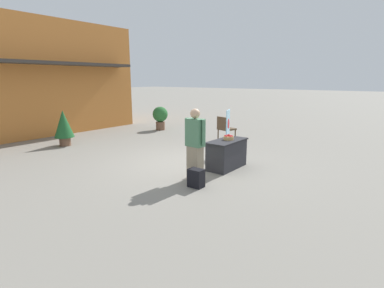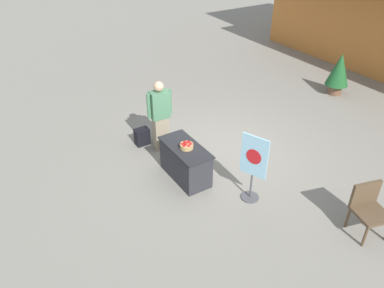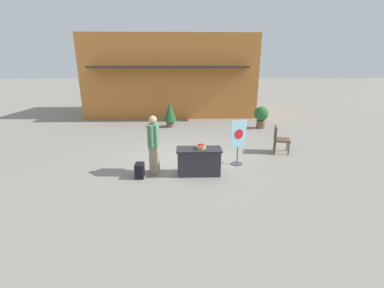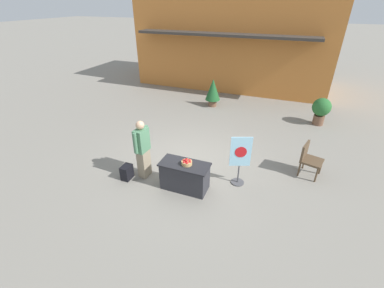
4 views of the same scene
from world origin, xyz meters
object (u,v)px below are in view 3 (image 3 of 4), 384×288
at_px(poster_board, 238,141).
at_px(potted_plant_far_left, 261,115).
at_px(apple_basket, 201,147).
at_px(person_visitor, 154,145).
at_px(backpack, 140,171).
at_px(display_table, 199,161).
at_px(patio_chair, 279,138).
at_px(potted_plant_far_right, 170,113).

distance_m(poster_board, potted_plant_far_left, 5.45).
bearing_deg(apple_basket, potted_plant_far_left, 59.27).
bearing_deg(potted_plant_far_left, person_visitor, -130.32).
xyz_separation_m(backpack, potted_plant_far_left, (5.16, 5.95, 0.45)).
distance_m(display_table, apple_basket, 0.46).
bearing_deg(patio_chair, person_visitor, -142.22).
relative_size(display_table, apple_basket, 4.74).
distance_m(backpack, patio_chair, 5.18).
height_order(display_table, patio_chair, patio_chair).
height_order(poster_board, patio_chair, poster_board).
relative_size(person_visitor, backpack, 4.10).
bearing_deg(display_table, patio_chair, 31.96).
bearing_deg(potted_plant_far_right, poster_board, -65.65).
relative_size(apple_basket, potted_plant_far_right, 0.21).
height_order(potted_plant_far_left, potted_plant_far_right, potted_plant_far_right).
height_order(display_table, apple_basket, apple_basket).
bearing_deg(backpack, patio_chair, 24.05).
bearing_deg(patio_chair, potted_plant_far_right, 150.06).
distance_m(apple_basket, potted_plant_far_left, 6.68).
bearing_deg(potted_plant_far_right, potted_plant_far_left, -4.95).
bearing_deg(potted_plant_far_right, apple_basket, -78.73).
distance_m(person_visitor, potted_plant_far_right, 6.03).
bearing_deg(poster_board, apple_basket, -80.05).
height_order(poster_board, potted_plant_far_left, poster_board).
bearing_deg(potted_plant_far_left, patio_chair, -96.55).
xyz_separation_m(backpack, poster_board, (2.97, 0.95, 0.57)).
bearing_deg(display_table, potted_plant_far_left, 58.77).
xyz_separation_m(poster_board, potted_plant_far_right, (-2.44, 5.39, -0.04)).
bearing_deg(backpack, person_visitor, 39.43).
relative_size(apple_basket, potted_plant_far_left, 0.25).
height_order(display_table, potted_plant_far_left, potted_plant_far_left).
height_order(poster_board, potted_plant_far_right, poster_board).
bearing_deg(potted_plant_far_left, backpack, -130.98).
bearing_deg(person_visitor, backpack, -135.91).
bearing_deg(display_table, poster_board, 29.90).
bearing_deg(person_visitor, apple_basket, -0.03).
bearing_deg(backpack, poster_board, 17.78).
bearing_deg(person_visitor, display_table, 0.00).
bearing_deg(backpack, potted_plant_far_left, 49.02).
xyz_separation_m(person_visitor, poster_board, (2.58, 0.63, -0.10)).
bearing_deg(backpack, potted_plant_far_right, 85.21).
height_order(display_table, poster_board, poster_board).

